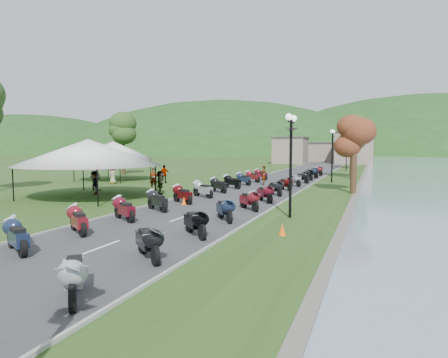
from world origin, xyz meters
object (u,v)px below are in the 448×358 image
(vendor_tent_main, at_px, (89,168))
(pedestrian_b, at_px, (96,191))
(pedestrian_c, at_px, (95,194))
(pedestrian_a, at_px, (154,190))

(vendor_tent_main, relative_size, pedestrian_b, 3.37)
(pedestrian_b, relative_size, pedestrian_c, 1.14)
(pedestrian_b, distance_m, pedestrian_c, 2.52)
(pedestrian_a, xyz_separation_m, pedestrian_c, (-2.50, -4.11, 0.00))
(vendor_tent_main, xyz_separation_m, pedestrian_a, (1.68, 5.68, -2.00))
(vendor_tent_main, bearing_deg, pedestrian_b, 123.38)
(pedestrian_b, height_order, pedestrian_c, pedestrian_b)
(pedestrian_b, xyz_separation_m, pedestrian_c, (1.54, -2.00, 0.00))
(pedestrian_a, bearing_deg, pedestrian_c, -142.51)
(pedestrian_a, distance_m, pedestrian_c, 4.81)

